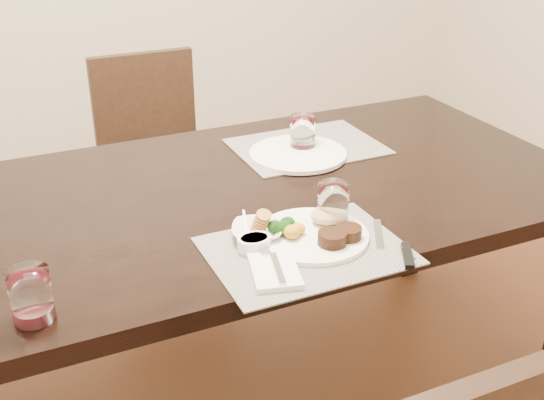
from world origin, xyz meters
name	(u,v)px	position (x,y,z in m)	size (l,w,h in m)	color
ground_plane	(245,395)	(0.00, 0.00, 0.00)	(4.50, 4.50, 0.00)	#462616
dining_table	(241,215)	(0.00, 0.00, 0.67)	(2.00, 1.00, 0.75)	black
chair_far	(155,155)	(0.00, 0.93, 0.50)	(0.42, 0.42, 0.90)	black
placemat_near	(306,251)	(0.01, -0.38, 0.75)	(0.46, 0.34, 0.00)	gray
placemat_far	(307,146)	(0.32, 0.21, 0.75)	(0.46, 0.34, 0.00)	gray
dinner_plate	(317,232)	(0.06, -0.34, 0.77)	(0.28, 0.28, 0.05)	white
napkin_fork	(273,267)	(-0.09, -0.43, 0.76)	(0.15, 0.20, 0.02)	white
steak_knife	(400,250)	(0.21, -0.48, 0.76)	(0.09, 0.24, 0.01)	silver
cracker_bowl	(257,231)	(-0.07, -0.27, 0.77)	(0.16, 0.16, 0.06)	white
sauce_ramekin	(254,242)	(-0.10, -0.33, 0.77)	(0.08, 0.12, 0.07)	white
wine_glass_near	(333,206)	(0.13, -0.29, 0.80)	(0.08, 0.08, 0.11)	silver
far_plate	(298,154)	(0.25, 0.14, 0.76)	(0.30, 0.30, 0.01)	white
wine_glass_far	(303,135)	(0.29, 0.19, 0.80)	(0.08, 0.08, 0.11)	silver
wine_glass_side	(31,298)	(-0.60, -0.39, 0.80)	(0.08, 0.08, 0.11)	silver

